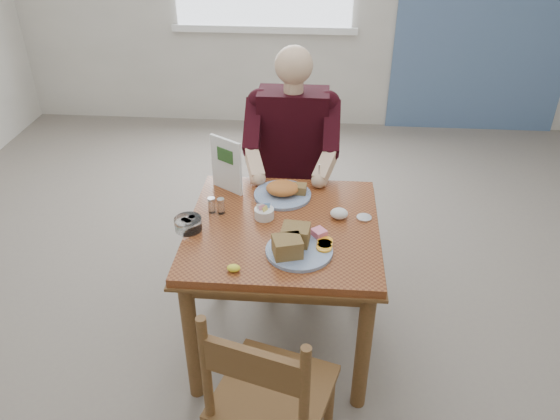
# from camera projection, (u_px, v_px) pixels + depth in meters

# --- Properties ---
(floor) EXTENTS (6.00, 6.00, 0.00)m
(floor) POSITION_uv_depth(u_px,v_px,m) (283.00, 338.00, 2.98)
(floor) COLOR slate
(floor) RESTS_ON ground
(lemon_wedge) EXTENTS (0.07, 0.05, 0.03)m
(lemon_wedge) POSITION_uv_depth(u_px,v_px,m) (234.00, 268.00, 2.28)
(lemon_wedge) COLOR yellow
(lemon_wedge) RESTS_ON table
(napkin) EXTENTS (0.10, 0.09, 0.05)m
(napkin) POSITION_uv_depth(u_px,v_px,m) (339.00, 213.00, 2.62)
(napkin) COLOR white
(napkin) RESTS_ON table
(metal_dish) EXTENTS (0.09, 0.09, 0.01)m
(metal_dish) POSITION_uv_depth(u_px,v_px,m) (364.00, 218.00, 2.63)
(metal_dish) COLOR silver
(metal_dish) RESTS_ON table
(table) EXTENTS (0.92, 0.92, 0.75)m
(table) POSITION_uv_depth(u_px,v_px,m) (283.00, 244.00, 2.64)
(table) COLOR brown
(table) RESTS_ON ground
(chair_far) EXTENTS (0.42, 0.42, 0.95)m
(chair_far) POSITION_uv_depth(u_px,v_px,m) (292.00, 190.00, 3.40)
(chair_far) COLOR brown
(chair_far) RESTS_ON ground
(chair_near) EXTENTS (0.52, 0.52, 0.95)m
(chair_near) POSITION_uv_depth(u_px,v_px,m) (269.00, 399.00, 2.06)
(chair_near) COLOR brown
(chair_near) RESTS_ON ground
(diner) EXTENTS (0.53, 0.56, 1.39)m
(diner) POSITION_uv_depth(u_px,v_px,m) (292.00, 148.00, 3.15)
(diner) COLOR gray
(diner) RESTS_ON chair_far
(near_plate) EXTENTS (0.34, 0.34, 0.10)m
(near_plate) POSITION_uv_depth(u_px,v_px,m) (296.00, 244.00, 2.39)
(near_plate) COLOR white
(near_plate) RESTS_ON table
(far_plate) EXTENTS (0.31, 0.31, 0.08)m
(far_plate) POSITION_uv_depth(u_px,v_px,m) (284.00, 191.00, 2.79)
(far_plate) COLOR white
(far_plate) RESTS_ON table
(caddy) EXTENTS (0.13, 0.13, 0.07)m
(caddy) POSITION_uv_depth(u_px,v_px,m) (264.00, 213.00, 2.62)
(caddy) COLOR white
(caddy) RESTS_ON table
(shakers) EXTENTS (0.09, 0.04, 0.08)m
(shakers) POSITION_uv_depth(u_px,v_px,m) (216.00, 205.00, 2.65)
(shakers) COLOR white
(shakers) RESTS_ON table
(creamer) EXTENTS (0.16, 0.16, 0.06)m
(creamer) POSITION_uv_depth(u_px,v_px,m) (188.00, 224.00, 2.53)
(creamer) COLOR white
(creamer) RESTS_ON table
(menu) EXTENTS (0.17, 0.12, 0.29)m
(menu) POSITION_uv_depth(u_px,v_px,m) (226.00, 165.00, 2.79)
(menu) COLOR white
(menu) RESTS_ON table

